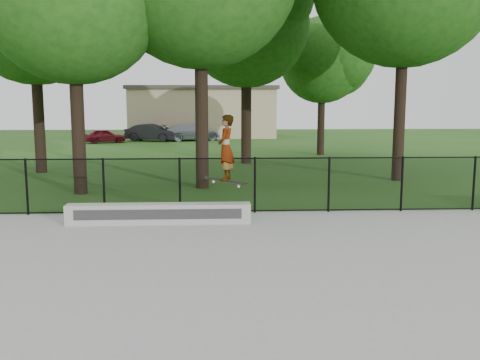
{
  "coord_description": "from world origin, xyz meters",
  "views": [
    {
      "loc": [
        -1.09,
        -8.17,
        3.03
      ],
      "look_at": [
        -0.48,
        4.2,
        1.2
      ],
      "focal_mm": 40.0,
      "sensor_mm": 36.0,
      "label": 1
    }
  ],
  "objects_px": {
    "grind_ledge": "(159,214)",
    "car_a": "(105,136)",
    "car_b": "(152,133)",
    "car_c": "(192,132)",
    "skater_airborne": "(226,149)"
  },
  "relations": [
    {
      "from": "car_c",
      "to": "car_b",
      "type": "bearing_deg",
      "value": 82.01
    },
    {
      "from": "car_a",
      "to": "car_c",
      "type": "relative_size",
      "value": 0.73
    },
    {
      "from": "car_a",
      "to": "car_c",
      "type": "height_order",
      "value": "car_c"
    },
    {
      "from": "grind_ledge",
      "to": "car_c",
      "type": "distance_m",
      "value": 28.75
    },
    {
      "from": "grind_ledge",
      "to": "car_b",
      "type": "bearing_deg",
      "value": 96.83
    },
    {
      "from": "grind_ledge",
      "to": "car_b",
      "type": "relative_size",
      "value": 1.24
    },
    {
      "from": "grind_ledge",
      "to": "car_a",
      "type": "height_order",
      "value": "car_a"
    },
    {
      "from": "car_b",
      "to": "car_c",
      "type": "height_order",
      "value": "car_b"
    },
    {
      "from": "car_b",
      "to": "grind_ledge",
      "type": "bearing_deg",
      "value": -158.14
    },
    {
      "from": "car_b",
      "to": "skater_airborne",
      "type": "height_order",
      "value": "skater_airborne"
    },
    {
      "from": "grind_ledge",
      "to": "car_a",
      "type": "distance_m",
      "value": 27.54
    },
    {
      "from": "car_b",
      "to": "car_c",
      "type": "relative_size",
      "value": 0.88
    },
    {
      "from": "car_a",
      "to": "car_c",
      "type": "bearing_deg",
      "value": -92.26
    },
    {
      "from": "grind_ledge",
      "to": "skater_airborne",
      "type": "xyz_separation_m",
      "value": [
        1.64,
        -0.19,
        1.59
      ]
    },
    {
      "from": "grind_ledge",
      "to": "skater_airborne",
      "type": "height_order",
      "value": "skater_airborne"
    }
  ]
}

